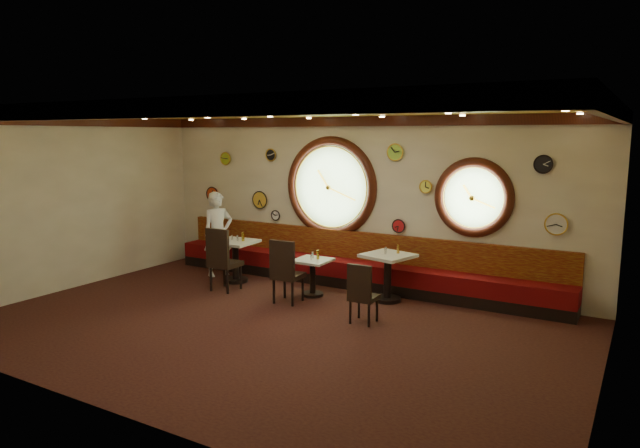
{
  "coord_description": "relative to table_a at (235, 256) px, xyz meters",
  "views": [
    {
      "loc": [
        4.82,
        -6.72,
        2.88
      ],
      "look_at": [
        0.43,
        0.8,
        1.5
      ],
      "focal_mm": 32.0,
      "sensor_mm": 36.0,
      "label": 1
    }
  ],
  "objects": [
    {
      "name": "condiment_c_pepper",
      "position": [
        3.06,
        0.27,
        0.36
      ],
      "size": [
        0.04,
        0.04,
        0.1
      ],
      "primitive_type": "cylinder",
      "color": "silver",
      "rests_on": "table_c"
    },
    {
      "name": "wall_clock_4",
      "position": [
        2.97,
        1.09,
        0.68
      ],
      "size": [
        0.24,
        0.03,
        0.24
      ],
      "primitive_type": "cylinder",
      "rotation": [
        1.57,
        0.0,
        0.0
      ],
      "color": "red",
      "rests_on": "wall_back"
    },
    {
      "name": "wall_left",
      "position": [
        -2.38,
        -1.87,
        1.08
      ],
      "size": [
        0.02,
        6.0,
        3.2
      ],
      "primitive_type": "cube",
      "color": "beige",
      "rests_on": "floor"
    },
    {
      "name": "condiment_a_salt",
      "position": [
        -0.11,
        0.05,
        0.35
      ],
      "size": [
        0.03,
        0.03,
        0.09
      ],
      "primitive_type": "cylinder",
      "color": "silver",
      "rests_on": "table_a"
    },
    {
      "name": "table_b",
      "position": [
        1.81,
        -0.08,
        -0.1
      ],
      "size": [
        0.62,
        0.62,
        0.67
      ],
      "color": "black",
      "rests_on": "floor"
    },
    {
      "name": "banquette_seat",
      "position": [
        2.12,
        0.85,
        -0.17
      ],
      "size": [
        8.0,
        0.55,
        0.3
      ],
      "primitive_type": "cube",
      "color": "#58070A",
      "rests_on": "banquette_base"
    },
    {
      "name": "wall_clock_8",
      "position": [
        -1.48,
        1.09,
        1.03
      ],
      "size": [
        0.32,
        0.03,
        0.32
      ],
      "primitive_type": "cylinder",
      "rotation": [
        1.57,
        0.0,
        0.0
      ],
      "color": "red",
      "rests_on": "wall_back"
    },
    {
      "name": "porthole_left_ring",
      "position": [
        1.52,
        1.08,
        1.33
      ],
      "size": [
        1.61,
        0.03,
        1.61
      ],
      "primitive_type": "torus",
      "rotation": [
        1.57,
        0.0,
        0.0
      ],
      "color": "gold",
      "rests_on": "wall_back"
    },
    {
      "name": "floor",
      "position": [
        2.12,
        -1.87,
        -0.52
      ],
      "size": [
        9.0,
        6.0,
        0.0
      ],
      "primitive_type": "cube",
      "color": "black",
      "rests_on": "ground"
    },
    {
      "name": "banquette_back",
      "position": [
        2.12,
        1.07,
        0.23
      ],
      "size": [
        8.0,
        0.1,
        0.55
      ],
      "primitive_type": "cube",
      "color": "#5B0A07",
      "rests_on": "wall_back"
    },
    {
      "name": "condiment_a_bottle",
      "position": [
        0.16,
        0.05,
        0.39
      ],
      "size": [
        0.06,
        0.06,
        0.18
      ],
      "primitive_type": "cylinder",
      "color": "gold",
      "rests_on": "table_a"
    },
    {
      "name": "wall_right",
      "position": [
        6.62,
        -1.87,
        1.08
      ],
      "size": [
        0.02,
        6.0,
        3.2
      ],
      "primitive_type": "cube",
      "color": "beige",
      "rests_on": "floor"
    },
    {
      "name": "table_a",
      "position": [
        0.0,
        0.0,
        0.0
      ],
      "size": [
        0.78,
        0.78,
        0.82
      ],
      "color": "black",
      "rests_on": "floor"
    },
    {
      "name": "wall_clock_9",
      "position": [
        5.67,
        1.09,
        0.93
      ],
      "size": [
        0.34,
        0.03,
        0.34
      ],
      "primitive_type": "cylinder",
      "rotation": [
        1.57,
        0.0,
        0.0
      ],
      "color": "silver",
      "rests_on": "wall_back"
    },
    {
      "name": "molding_left",
      "position": [
        -2.33,
        -1.87,
        2.59
      ],
      "size": [
        0.1,
        6.0,
        0.18
      ],
      "primitive_type": "cube",
      "color": "#361209",
      "rests_on": "wall_back"
    },
    {
      "name": "condiment_b_bottle",
      "position": [
        1.89,
        -0.02,
        0.23
      ],
      "size": [
        0.05,
        0.05,
        0.16
      ],
      "primitive_type": "cylinder",
      "color": "gold",
      "rests_on": "table_b"
    },
    {
      "name": "chair_b",
      "position": [
        1.66,
        -0.73,
        0.12
      ],
      "size": [
        0.49,
        0.49,
        0.69
      ],
      "rotation": [
        0.0,
        0.0,
        0.06
      ],
      "color": "black",
      "rests_on": "floor"
    },
    {
      "name": "chair_c",
      "position": [
        3.26,
        -1.03,
        0.02
      ],
      "size": [
        0.4,
        0.4,
        0.58
      ],
      "rotation": [
        0.0,
        0.0,
        0.02
      ],
      "color": "black",
      "rests_on": "floor"
    },
    {
      "name": "porthole_right_frame",
      "position": [
        4.32,
        1.11,
        1.28
      ],
      "size": [
        1.38,
        0.18,
        1.38
      ],
      "primitive_type": "torus",
      "rotation": [
        1.57,
        0.0,
        0.0
      ],
      "color": "#361209",
      "rests_on": "wall_back"
    },
    {
      "name": "wall_clock_5",
      "position": [
        5.42,
        1.09,
        1.88
      ],
      "size": [
        0.28,
        0.03,
        0.28
      ],
      "primitive_type": "cylinder",
      "rotation": [
        1.57,
        0.0,
        0.0
      ],
      "color": "black",
      "rests_on": "wall_back"
    },
    {
      "name": "condiment_c_salt",
      "position": [
        3.03,
        0.36,
        0.37
      ],
      "size": [
        0.04,
        0.04,
        0.11
      ],
      "primitive_type": "cylinder",
      "color": "silver",
      "rests_on": "table_c"
    },
    {
      "name": "waiter",
      "position": [
        -0.63,
        0.23,
        0.34
      ],
      "size": [
        0.64,
        0.75,
        1.72
      ],
      "primitive_type": "imported",
      "rotation": [
        0.0,
        0.0,
        1.13
      ],
      "color": "white",
      "rests_on": "floor"
    },
    {
      "name": "condiment_c_bottle",
      "position": [
        3.23,
        0.44,
        0.4
      ],
      "size": [
        0.05,
        0.05,
        0.16
      ],
      "primitive_type": "cylinder",
      "color": "gold",
      "rests_on": "table_c"
    },
    {
      "name": "wall_back",
      "position": [
        2.12,
        1.13,
        1.08
      ],
      "size": [
        9.0,
        0.02,
        3.2
      ],
      "primitive_type": "cube",
      "color": "beige",
      "rests_on": "floor"
    },
    {
      "name": "porthole_left_frame",
      "position": [
        1.52,
        1.11,
        1.33
      ],
      "size": [
        1.98,
        0.18,
        1.98
      ],
      "primitive_type": "torus",
      "rotation": [
        1.57,
        0.0,
        0.0
      ],
      "color": "#361209",
      "rests_on": "wall_back"
    },
    {
      "name": "condiment_b_salt",
      "position": [
        1.76,
        0.01,
        0.21
      ],
      "size": [
        0.04,
        0.04,
        0.11
      ],
      "primitive_type": "cylinder",
      "color": "#B7B8BC",
      "rests_on": "table_b"
    },
    {
      "name": "wall_front",
      "position": [
        2.12,
        -4.87,
        1.08
      ],
      "size": [
        9.0,
        0.02,
        3.2
      ],
      "primitive_type": "cube",
      "color": "beige",
      "rests_on": "floor"
    },
    {
      "name": "chair_a",
      "position": [
        0.23,
        -0.68,
        0.16
      ],
      "size": [
        0.5,
        0.5,
        0.73
      ],
      "rotation": [
        0.0,
        0.0,
        0.01
      ],
      "color": "black",
      "rests_on": "floor"
    },
    {
      "name": "ceiling",
      "position": [
        2.12,
        -1.87,
        2.68
      ],
      "size": [
        9.0,
        6.0,
        0.02
      ],
      "primitive_type": "cube",
      "color": "gold",
      "rests_on": "wall_back"
    },
    {
      "name": "molding_front",
      "position": [
        2.12,
        -4.82,
        2.59
      ],
      "size": [
        9.0,
        0.1,
        0.18
      ],
      "primitive_type": "cube",
      "color": "#361209",
      "rests_on": "wall_back"
    },
    {
      "name": "molding_back",
      "position": [
        2.12,
        1.08,
        2.59
      ],
      "size": [
        9.0,
        0.1,
        0.18
      ],
      "primitive_type": "cube",
      "color": "#361209",
      "rests_on": "wall_back"
    },
    {
      "name": "molding_right",
      "position": [
        6.57,
        -1.87,
        2.59
      ],
      "size": [
        0.1,
        6.0,
        0.18
      ],
      "primitive_type": "cube",
      "color": "#361209",
      "rests_on": "wall_back"
    },
    {
      "name": "wall_clock_7",
      "position": [
        -0.18,
        1.09,
        0.98
      ],
      "size": [
        0.36,
        0.03,
        0.36
      ],
      "primitive_type": "cylinder",
      "rotation": [
        1.57,
        0.0,
        0.0
      ],
      "color": "gold",
      "rests_on": "wall_back"
    },
    {
      "name": "porthole_right_ring",
      "position": [
        4.32,
        1.08,
        1.28
      ],
      "size": [
        1.09,
        0.03,
        1.09
      ],
      "primitive_type": "torus",
      "rotation": [
        1.57,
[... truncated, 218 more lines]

